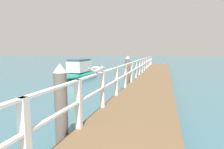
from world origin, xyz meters
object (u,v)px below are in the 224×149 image
at_px(dock_piling_far, 128,71).
at_px(boat_0, 82,71).
at_px(seagull_foreground, 96,69).
at_px(dock_piling_near, 61,106).

bearing_deg(dock_piling_far, boat_0, 145.24).
bearing_deg(seagull_foreground, dock_piling_far, -176.34).
bearing_deg(dock_piling_near, seagull_foreground, 71.25).
bearing_deg(seagull_foreground, boat_0, -152.79).
relative_size(dock_piling_near, dock_piling_far, 1.00).
relative_size(dock_piling_near, seagull_foreground, 3.94).
height_order(dock_piling_far, boat_0, dock_piling_far).
bearing_deg(dock_piling_near, boat_0, 112.71).
height_order(dock_piling_near, dock_piling_far, same).
xyz_separation_m(dock_piling_far, boat_0, (-4.42, 3.06, -0.45)).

